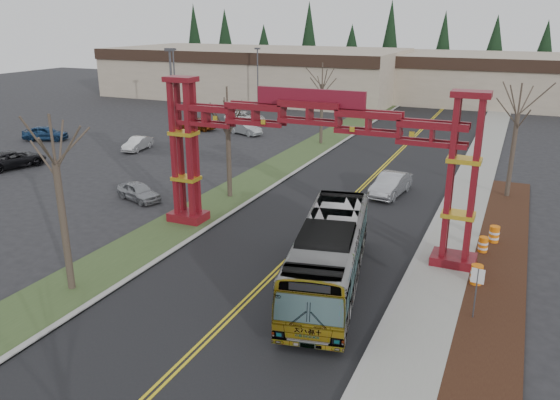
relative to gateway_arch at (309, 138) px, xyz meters
The scene contains 32 objects.
road 9.20m from the gateway_arch, 90.00° to the left, with size 12.00×110.00×0.02m, color black.
lane_line_left 9.19m from the gateway_arch, 90.98° to the left, with size 0.12×100.00×0.01m, color gold.
lane_line_right 9.19m from the gateway_arch, 89.02° to the left, with size 0.12×100.00×0.01m, color gold.
curb_right 11.03m from the gateway_arch, 48.70° to the left, with size 0.30×110.00×0.15m, color #9F9E9A.
sidewalk_right 11.90m from the gateway_arch, 42.65° to the left, with size 2.60×110.00×0.14m, color gray.
landscape_strip 14.25m from the gateway_arch, 38.11° to the right, with size 2.60×50.00×0.12m, color black.
grass_median 12.18m from the gateway_arch, 138.81° to the left, with size 4.00×110.00×0.08m, color #374E27.
curb_left 11.03m from the gateway_arch, 131.30° to the left, with size 0.30×110.00×0.15m, color #9F9E9A.
gateway_arch is the anchor object (origin of this frame).
retail_building_west 61.78m from the gateway_arch, 119.07° to the left, with size 46.00×22.30×7.50m.
retail_building_east 62.80m from the gateway_arch, 80.83° to the left, with size 38.00×20.30×7.00m.
conifer_treeline 74.00m from the gateway_arch, 89.81° to the left, with size 116.10×5.60×13.00m.
transit_bus 7.03m from the gateway_arch, 58.53° to the right, with size 2.74×11.69×3.26m, color #98999F.
silver_sedan 11.86m from the gateway_arch, 77.46° to the left, with size 1.66×4.77×1.57m, color #A5A8AD.
parked_car_near_a 14.62m from the gateway_arch, behind, with size 1.51×3.75×1.28m, color gray.
parked_car_near_b 27.82m from the gateway_arch, 148.05° to the left, with size 1.33×3.81×1.26m, color white.
parked_car_near_c 29.55m from the gateway_arch, behind, with size 2.39×5.18×1.44m, color black.
parked_car_mid_a 34.69m from the gateway_arch, 133.02° to the left, with size 1.92×4.73×1.37m, color #6E330F.
parked_car_mid_b 37.84m from the gateway_arch, 157.80° to the left, with size 1.80×4.47×1.52m, color navy.
parked_car_far_a 30.98m from the gateway_arch, 124.11° to the left, with size 1.43×4.11×1.36m, color #A8AEB0.
parked_car_far_b 37.78m from the gateway_arch, 122.91° to the left, with size 2.29×4.96×1.38m, color white.
bare_tree_median_near 12.73m from the gateway_arch, 128.92° to the right, with size 3.27×3.27×8.26m.
bare_tree_median_mid 9.63m from the gateway_arch, 146.30° to the left, with size 3.39×3.39×7.76m.
bare_tree_median_far 25.53m from the gateway_arch, 108.26° to the left, with size 3.15×3.15×8.02m.
bare_tree_right_far 16.63m from the gateway_arch, 53.04° to the left, with size 3.16×3.16×7.99m.
light_pole_near 23.95m from the gateway_arch, 142.29° to the left, with size 0.83×0.42×9.58m.
light_pole_mid 42.65m from the gateway_arch, 134.09° to the left, with size 0.75×0.37×8.59m.
light_pole_far 47.25m from the gateway_arch, 119.62° to the left, with size 0.72×0.36×8.31m.
street_sign 11.57m from the gateway_arch, 28.37° to the right, with size 0.54×0.11×2.35m.
barrel_south 10.91m from the gateway_arch, 11.16° to the right, with size 0.58×0.58×1.07m.
barrel_mid 11.00m from the gateway_arch, 13.69° to the left, with size 0.51×0.51×0.95m.
barrel_north 11.80m from the gateway_arch, 22.05° to the left, with size 0.57×0.57×1.05m.
Camera 1 is at (10.27, -8.90, 12.09)m, focal length 35.00 mm.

